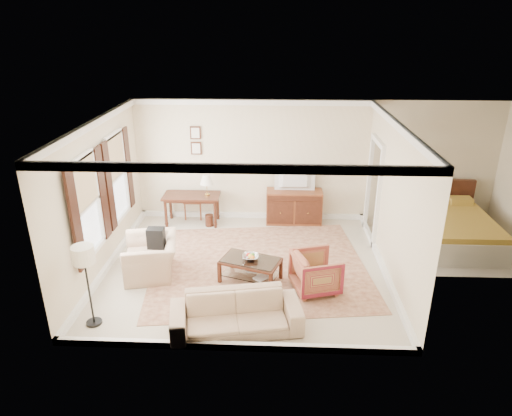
# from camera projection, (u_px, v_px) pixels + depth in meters

# --- Properties ---
(room_shell) EXTENTS (5.51, 5.01, 2.91)m
(room_shell) POSITION_uv_depth(u_px,v_px,m) (244.00, 146.00, 8.14)
(room_shell) COLOR beige
(room_shell) RESTS_ON ground
(annex_bedroom) EXTENTS (3.00, 2.70, 2.90)m
(annex_bedroom) POSITION_uv_depth(u_px,v_px,m) (456.00, 231.00, 9.84)
(annex_bedroom) COLOR beige
(annex_bedroom) RESTS_ON ground
(window_front) EXTENTS (0.12, 1.56, 1.80)m
(window_front) POSITION_uv_depth(u_px,v_px,m) (88.00, 206.00, 7.95)
(window_front) COLOR #CCB284
(window_front) RESTS_ON room_shell
(window_rear) EXTENTS (0.12, 1.56, 1.80)m
(window_rear) POSITION_uv_depth(u_px,v_px,m) (117.00, 177.00, 9.43)
(window_rear) COLOR #CCB284
(window_rear) RESTS_ON room_shell
(doorway) EXTENTS (0.10, 1.12, 2.25)m
(doorway) POSITION_uv_depth(u_px,v_px,m) (373.00, 192.00, 9.95)
(doorway) COLOR white
(doorway) RESTS_ON room_shell
(rug) EXTENTS (4.60, 4.07, 0.01)m
(rug) POSITION_uv_depth(u_px,v_px,m) (258.00, 266.00, 9.12)
(rug) COLOR brown
(rug) RESTS_ON room_shell
(writing_desk) EXTENTS (1.33, 0.66, 0.72)m
(writing_desk) POSITION_uv_depth(u_px,v_px,m) (192.00, 199.00, 10.82)
(writing_desk) COLOR #472114
(writing_desk) RESTS_ON room_shell
(desk_chair) EXTENTS (0.53, 0.53, 1.05)m
(desk_chair) POSITION_uv_depth(u_px,v_px,m) (194.00, 197.00, 11.17)
(desk_chair) COLOR brown
(desk_chair) RESTS_ON room_shell
(desk_lamp) EXTENTS (0.32, 0.32, 0.50)m
(desk_lamp) POSITION_uv_depth(u_px,v_px,m) (207.00, 185.00, 10.66)
(desk_lamp) COLOR silver
(desk_lamp) RESTS_ON writing_desk
(framed_prints) EXTENTS (0.25, 0.04, 0.68)m
(framed_prints) POSITION_uv_depth(u_px,v_px,m) (196.00, 140.00, 10.67)
(framed_prints) COLOR #472114
(framed_prints) RESTS_ON room_shell
(sideboard) EXTENTS (1.32, 0.51, 0.81)m
(sideboard) POSITION_uv_depth(u_px,v_px,m) (294.00, 207.00, 10.93)
(sideboard) COLOR brown
(sideboard) RESTS_ON room_shell
(tv) EXTENTS (0.90, 0.52, 0.12)m
(tv) POSITION_uv_depth(u_px,v_px,m) (295.00, 173.00, 10.59)
(tv) COLOR black
(tv) RESTS_ON sideboard
(coffee_table) EXTENTS (1.22, 0.95, 0.46)m
(coffee_table) POSITION_uv_depth(u_px,v_px,m) (250.00, 264.00, 8.48)
(coffee_table) COLOR #472114
(coffee_table) RESTS_ON room_shell
(fruit_bowl) EXTENTS (0.42, 0.42, 0.10)m
(fruit_bowl) POSITION_uv_depth(u_px,v_px,m) (251.00, 256.00, 8.43)
(fruit_bowl) COLOR silver
(fruit_bowl) RESTS_ON coffee_table
(book_a) EXTENTS (0.28, 0.11, 0.38)m
(book_a) POSITION_uv_depth(u_px,v_px,m) (248.00, 268.00, 8.69)
(book_a) COLOR brown
(book_a) RESTS_ON coffee_table
(book_b) EXTENTS (0.22, 0.21, 0.38)m
(book_b) POSITION_uv_depth(u_px,v_px,m) (258.00, 275.00, 8.46)
(book_b) COLOR brown
(book_b) RESTS_ON coffee_table
(striped_armchair) EXTENTS (0.91, 0.94, 0.80)m
(striped_armchair) POSITION_uv_depth(u_px,v_px,m) (316.00, 271.00, 8.17)
(striped_armchair) COLOR maroon
(striped_armchair) RESTS_ON room_shell
(club_armchair) EXTENTS (0.94, 1.24, 0.97)m
(club_armchair) POSITION_uv_depth(u_px,v_px,m) (151.00, 251.00, 8.67)
(club_armchair) COLOR tan
(club_armchair) RESTS_ON room_shell
(backpack) EXTENTS (0.29, 0.36, 0.40)m
(backpack) POSITION_uv_depth(u_px,v_px,m) (156.00, 236.00, 8.68)
(backpack) COLOR black
(backpack) RESTS_ON club_armchair
(sofa) EXTENTS (2.12, 0.95, 0.80)m
(sofa) POSITION_uv_depth(u_px,v_px,m) (236.00, 308.00, 7.11)
(sofa) COLOR tan
(sofa) RESTS_ON room_shell
(floor_lamp) EXTENTS (0.35, 0.35, 1.40)m
(floor_lamp) POSITION_uv_depth(u_px,v_px,m) (84.00, 261.00, 6.95)
(floor_lamp) COLOR black
(floor_lamp) RESTS_ON room_shell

